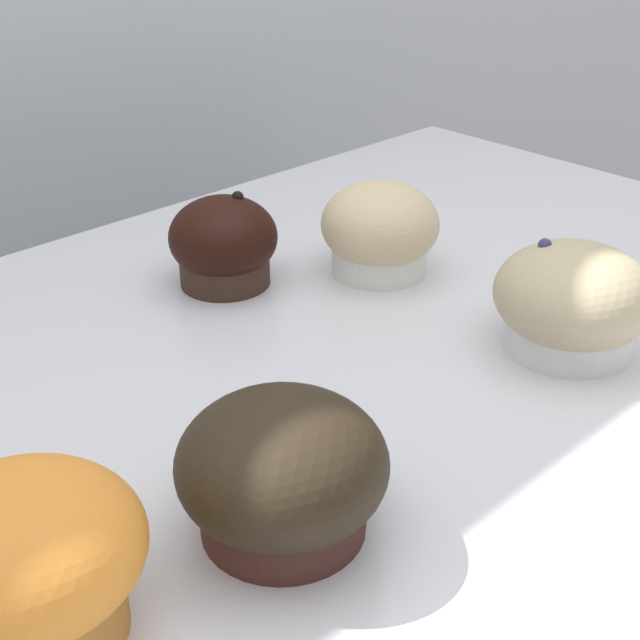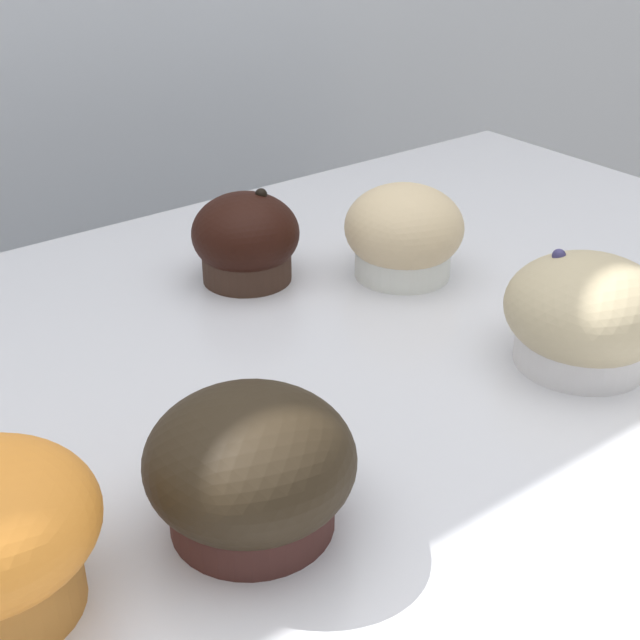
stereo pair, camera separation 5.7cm
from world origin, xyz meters
TOP-DOWN VIEW (x-y plane):
  - wall_back at (0.00, 0.60)m, footprint 3.20×0.10m
  - muffin_front_center at (0.14, -0.10)m, footprint 0.11×0.11m
  - muffin_back_left at (0.14, 0.08)m, footprint 0.10×0.10m
  - muffin_back_right at (-0.13, -0.10)m, footprint 0.11×0.11m
  - muffin_front_left at (0.03, 0.15)m, footprint 0.09×0.09m

SIDE VIEW (x-z plane):
  - wall_back at x=0.00m, z-range 0.00..1.80m
  - muffin_front_left at x=0.03m, z-range 0.88..0.96m
  - muffin_back_right at x=-0.13m, z-range 0.88..0.96m
  - muffin_front_center at x=0.14m, z-range 0.88..0.96m
  - muffin_back_left at x=0.14m, z-range 0.88..0.96m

